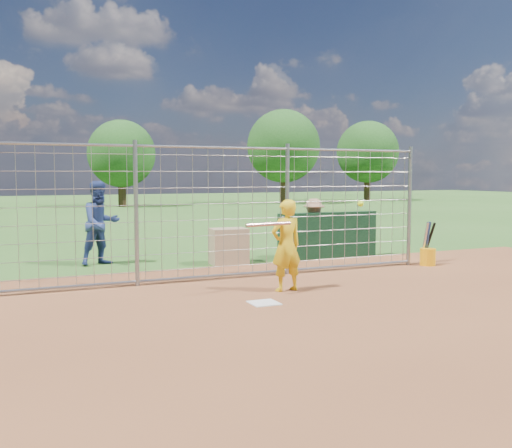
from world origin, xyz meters
name	(u,v)px	position (x,y,z in m)	size (l,w,h in m)	color
ground	(259,301)	(0.00, 0.00, 0.00)	(100.00, 100.00, 0.00)	#2D591E
infield_dirt	(369,356)	(0.00, -3.00, 0.01)	(18.00, 18.00, 0.00)	brown
home_plate	(264,303)	(0.00, -0.20, 0.01)	(0.43, 0.43, 0.02)	silver
dugout_wall	(328,235)	(3.40, 3.60, 0.55)	(2.60, 0.20, 1.10)	#11381E
batter	(286,245)	(0.74, 0.53, 0.79)	(0.57, 0.38, 1.58)	gold
bystander_a	(101,223)	(-1.72, 4.74, 0.93)	(0.90, 0.70, 1.85)	navy
bystander_c	(314,228)	(3.10, 3.77, 0.71)	(0.92, 0.53, 1.43)	#976E52
equipment_bin	(229,246)	(0.90, 3.71, 0.40)	(0.80, 0.55, 0.80)	tan
equipment_in_play	(292,219)	(0.70, 0.24, 1.26)	(2.14, 0.33, 0.39)	silver
bucket_with_bats	(428,254)	(4.83, 1.76, 0.25)	(0.34, 0.40, 0.97)	#FFA90D
backstop_fence	(216,214)	(0.00, 2.00, 1.26)	(9.08, 0.08, 2.60)	gray
tree_line	(123,147)	(3.13, 28.13, 3.71)	(44.66, 6.72, 6.48)	#3F2B19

